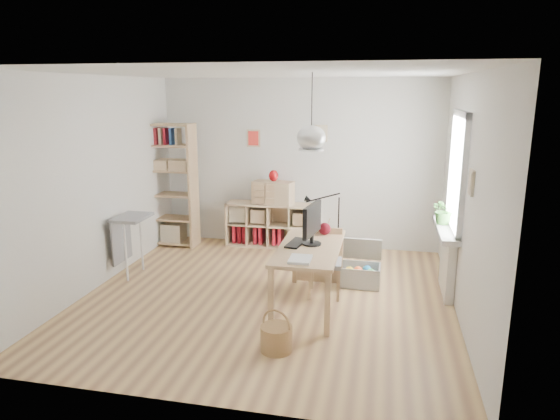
% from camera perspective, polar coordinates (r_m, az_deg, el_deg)
% --- Properties ---
extents(ground, '(4.50, 4.50, 0.00)m').
position_cam_1_polar(ground, '(6.32, -1.48, -9.88)').
color(ground, tan).
rests_on(ground, ground).
extents(room_shell, '(4.50, 4.50, 4.50)m').
position_cam_1_polar(room_shell, '(5.57, 3.60, 8.25)').
color(room_shell, white).
rests_on(room_shell, ground).
extents(window_unit, '(0.07, 1.16, 1.46)m').
position_cam_1_polar(window_unit, '(6.37, 19.70, 4.06)').
color(window_unit, white).
rests_on(window_unit, ground).
extents(radiator, '(0.10, 0.80, 0.80)m').
position_cam_1_polar(radiator, '(6.64, 18.61, -5.75)').
color(radiator, white).
rests_on(radiator, ground).
extents(windowsill, '(0.22, 1.20, 0.06)m').
position_cam_1_polar(windowsill, '(6.50, 18.46, -2.16)').
color(windowsill, silver).
rests_on(windowsill, radiator).
extents(desk, '(0.70, 1.50, 0.75)m').
position_cam_1_polar(desk, '(5.85, 3.41, -4.98)').
color(desk, tan).
rests_on(desk, ground).
extents(cube_shelf, '(1.40, 0.38, 0.72)m').
position_cam_1_polar(cube_shelf, '(8.24, -1.31, -2.04)').
color(cube_shelf, tan).
rests_on(cube_shelf, ground).
extents(tall_bookshelf, '(0.80, 0.38, 2.00)m').
position_cam_1_polar(tall_bookshelf, '(8.30, -12.38, 3.36)').
color(tall_bookshelf, tan).
rests_on(tall_bookshelf, ground).
extents(side_table, '(0.40, 0.55, 0.85)m').
position_cam_1_polar(side_table, '(7.13, -16.98, -2.05)').
color(side_table, gray).
rests_on(side_table, ground).
extents(chair, '(0.43, 0.43, 0.83)m').
position_cam_1_polar(chair, '(6.28, 5.21, -5.48)').
color(chair, gray).
rests_on(chair, ground).
extents(wicker_basket, '(0.32, 0.32, 0.44)m').
position_cam_1_polar(wicker_basket, '(5.07, -0.41, -14.34)').
color(wicker_basket, olive).
rests_on(wicker_basket, ground).
extents(storage_chest, '(0.54, 0.61, 0.57)m').
position_cam_1_polar(storage_chest, '(6.74, 9.17, -6.82)').
color(storage_chest, silver).
rests_on(storage_chest, ground).
extents(monitor, '(0.22, 0.56, 0.49)m').
position_cam_1_polar(monitor, '(5.80, 3.69, -1.38)').
color(monitor, black).
rests_on(monitor, desk).
extents(keyboard, '(0.21, 0.43, 0.02)m').
position_cam_1_polar(keyboard, '(5.89, 1.84, -3.78)').
color(keyboard, black).
rests_on(keyboard, desk).
extents(task_lamp, '(0.46, 0.17, 0.49)m').
position_cam_1_polar(task_lamp, '(6.25, 4.65, 0.28)').
color(task_lamp, black).
rests_on(task_lamp, desk).
extents(yarn_ball, '(0.15, 0.15, 0.15)m').
position_cam_1_polar(yarn_ball, '(6.25, 5.12, -2.16)').
color(yarn_ball, '#4F0A11').
rests_on(yarn_ball, desk).
extents(paper_tray, '(0.23, 0.29, 0.03)m').
position_cam_1_polar(paper_tray, '(5.32, 2.33, -5.64)').
color(paper_tray, silver).
rests_on(paper_tray, desk).
extents(drawer_chest, '(0.68, 0.38, 0.37)m').
position_cam_1_polar(drawer_chest, '(8.03, -0.79, 2.00)').
color(drawer_chest, tan).
rests_on(drawer_chest, cube_shelf).
extents(red_vase, '(0.15, 0.15, 0.18)m').
position_cam_1_polar(red_vase, '(7.98, -0.75, 3.94)').
color(red_vase, maroon).
rests_on(red_vase, drawer_chest).
extents(potted_plant, '(0.41, 0.39, 0.36)m').
position_cam_1_polar(potted_plant, '(6.62, 18.27, 0.00)').
color(potted_plant, '#2A5821').
rests_on(potted_plant, windowsill).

